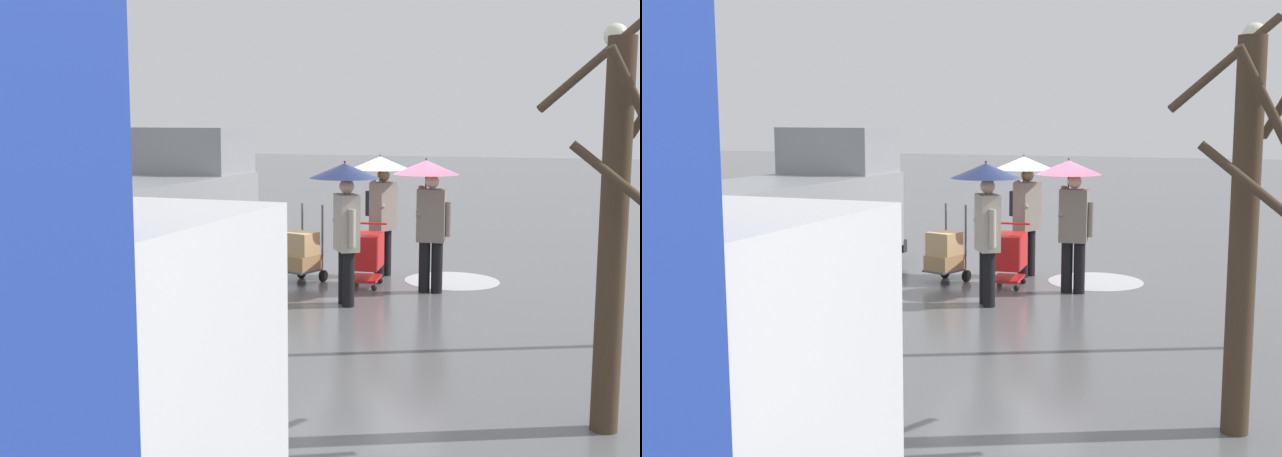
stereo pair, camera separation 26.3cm
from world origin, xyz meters
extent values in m
plane|color=#5B5B5E|center=(0.00, 0.00, 0.00)|extent=(90.00, 90.00, 0.00)
cylinder|color=silver|center=(-1.28, -0.70, 0.00)|extent=(1.62, 1.62, 0.01)
cube|color=gray|center=(3.55, 1.37, 1.06)|extent=(2.12, 5.26, 1.40)
cube|color=gray|center=(3.50, -0.53, 2.18)|extent=(1.88, 1.46, 0.84)
cube|color=black|center=(3.47, -1.25, 1.38)|extent=(1.66, 0.11, 0.63)
cube|color=#232326|center=(3.47, -1.29, 0.32)|extent=(1.96, 0.22, 0.24)
cylinder|color=black|center=(4.48, -0.27, 0.36)|extent=(0.26, 0.73, 0.72)
cylinder|color=black|center=(2.52, -0.21, 0.36)|extent=(0.26, 0.73, 0.72)
cylinder|color=black|center=(4.58, 2.95, 0.36)|extent=(0.26, 0.73, 0.72)
cylinder|color=black|center=(2.62, 3.01, 0.36)|extent=(0.26, 0.73, 0.72)
cube|color=silver|center=(-0.62, 9.33, 1.38)|extent=(2.23, 1.83, 1.80)
cube|color=black|center=(-0.64, 8.41, 1.69)|extent=(1.98, 0.09, 0.81)
cube|color=red|center=(0.01, 0.21, 0.60)|extent=(0.58, 0.80, 0.56)
cube|color=red|center=(0.01, 0.21, 0.14)|extent=(0.52, 0.72, 0.04)
cylinder|color=red|center=(0.05, -0.21, 1.00)|extent=(0.58, 0.08, 0.04)
sphere|color=black|center=(-0.22, 0.50, 0.05)|extent=(0.10, 0.10, 0.10)
sphere|color=black|center=(0.20, 0.53, 0.05)|extent=(0.10, 0.10, 0.10)
sphere|color=black|center=(-0.17, -0.11, 0.05)|extent=(0.10, 0.10, 0.10)
sphere|color=black|center=(0.25, -0.07, 0.05)|extent=(0.10, 0.10, 0.10)
cube|color=#515156|center=(1.12, 0.25, 0.22)|extent=(0.65, 0.73, 0.03)
cylinder|color=#515156|center=(0.81, 0.04, 0.77)|extent=(0.04, 0.04, 1.10)
cylinder|color=#515156|center=(1.22, -0.11, 0.77)|extent=(0.04, 0.04, 1.10)
cylinder|color=black|center=(0.79, 0.05, 0.10)|extent=(0.11, 0.21, 0.20)
cylinder|color=black|center=(1.24, -0.11, 0.10)|extent=(0.11, 0.21, 0.20)
cube|color=#A37F51|center=(1.12, 0.25, 0.36)|extent=(0.61, 0.66, 0.25)
cube|color=tan|center=(1.12, 0.25, 0.67)|extent=(0.57, 0.56, 0.39)
cylinder|color=black|center=(-1.20, 0.31, 0.41)|extent=(0.18, 0.18, 0.82)
cylinder|color=black|center=(-1.00, 0.32, 0.41)|extent=(0.18, 0.18, 0.82)
cube|color=slate|center=(-1.10, 0.31, 1.24)|extent=(0.45, 0.29, 0.84)
sphere|color=beige|center=(-1.10, 0.31, 1.78)|extent=(0.22, 0.22, 0.22)
cylinder|color=slate|center=(-1.36, 0.31, 1.19)|extent=(0.10, 0.10, 0.55)
cylinder|color=slate|center=(-0.92, 0.34, 1.46)|extent=(0.11, 0.31, 0.50)
cylinder|color=#333338|center=(-1.00, 0.32, 1.62)|extent=(0.02, 0.02, 0.86)
cone|color=#E0668E|center=(-1.00, 0.32, 2.00)|extent=(1.04, 1.04, 0.22)
sphere|color=#333338|center=(-1.00, 0.32, 2.13)|extent=(0.04, 0.04, 0.04)
cylinder|color=black|center=(-0.13, 1.66, 0.41)|extent=(0.18, 0.18, 0.82)
cylinder|color=black|center=(-0.02, 1.50, 0.41)|extent=(0.18, 0.18, 0.82)
cube|color=#B2A899|center=(-0.07, 1.58, 1.24)|extent=(0.48, 0.52, 0.84)
sphere|color=beige|center=(-0.07, 1.58, 1.78)|extent=(0.22, 0.22, 0.22)
cylinder|color=#B2A899|center=(-0.22, 1.80, 1.19)|extent=(0.10, 0.10, 0.55)
cylinder|color=#B2A899|center=(0.05, 1.44, 1.46)|extent=(0.31, 0.25, 0.50)
cylinder|color=#333338|center=(-0.02, 1.50, 1.62)|extent=(0.02, 0.02, 0.86)
cone|color=navy|center=(-0.02, 1.50, 2.00)|extent=(1.04, 1.04, 0.22)
sphere|color=#333338|center=(-0.02, 1.50, 2.13)|extent=(0.04, 0.04, 0.04)
cylinder|color=black|center=(-0.09, -0.84, 0.41)|extent=(0.18, 0.18, 0.82)
cylinder|color=black|center=(-0.01, -0.66, 0.41)|extent=(0.18, 0.18, 0.82)
cube|color=slate|center=(-0.05, -0.75, 1.24)|extent=(0.44, 0.52, 0.84)
sphere|color=#8C6647|center=(-0.05, -0.75, 1.78)|extent=(0.22, 0.22, 0.22)
cylinder|color=slate|center=(-0.16, -0.99, 1.19)|extent=(0.10, 0.10, 0.55)
cylinder|color=slate|center=(0.01, -0.58, 1.46)|extent=(0.32, 0.22, 0.50)
cylinder|color=#333338|center=(-0.01, -0.66, 1.62)|extent=(0.02, 0.02, 0.86)
cone|color=white|center=(-0.01, -0.66, 2.00)|extent=(1.04, 1.04, 0.22)
sphere|color=#333338|center=(-0.01, -0.66, 2.13)|extent=(0.04, 0.04, 0.04)
cube|color=black|center=(0.13, -0.83, 1.28)|extent=(0.27, 0.34, 0.44)
cylinder|color=#423323|center=(-3.64, 5.51, 1.73)|extent=(0.24, 0.24, 3.45)
cylinder|color=#423323|center=(-3.68, 5.91, 2.23)|extent=(0.86, 0.17, 0.72)
cylinder|color=#423323|center=(-3.42, 5.07, 3.26)|extent=(0.97, 0.54, 0.89)
cylinder|color=#2D2D33|center=(-3.65, 2.69, 1.80)|extent=(0.12, 0.12, 3.60)
sphere|color=#EAEACC|center=(-3.65, 2.69, 3.72)|extent=(0.28, 0.28, 0.28)
camera|label=1|loc=(-3.40, 12.84, 2.77)|focal=45.18mm
camera|label=2|loc=(-3.65, 12.76, 2.77)|focal=45.18mm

